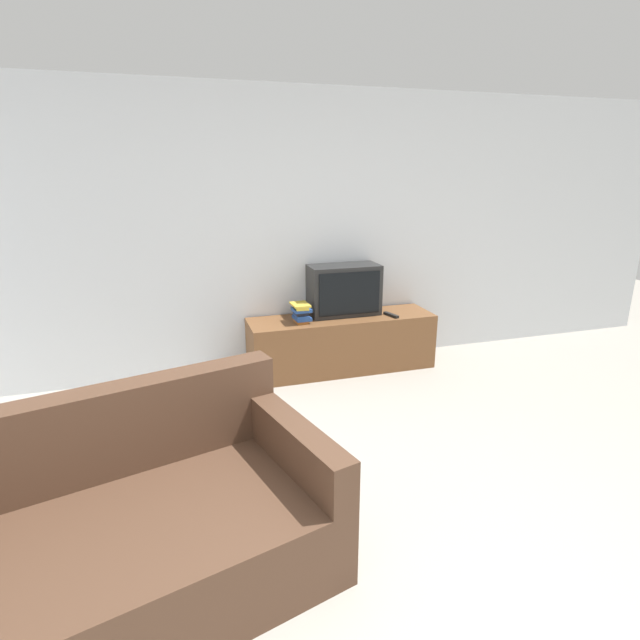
{
  "coord_description": "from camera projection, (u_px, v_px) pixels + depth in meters",
  "views": [
    {
      "loc": [
        -0.94,
        -1.56,
        1.89
      ],
      "look_at": [
        0.21,
        2.17,
        0.7
      ],
      "focal_mm": 28.0,
      "sensor_mm": 36.0,
      "label": 1
    }
  ],
  "objects": [
    {
      "name": "tv_stand",
      "position": [
        342.0,
        343.0,
        4.83
      ],
      "size": [
        1.79,
        0.49,
        0.53
      ],
      "color": "brown",
      "rests_on": "ground_plane"
    },
    {
      "name": "couch",
      "position": [
        86.0,
        552.0,
        2.18
      ],
      "size": [
        2.33,
        1.52,
        0.87
      ],
      "rotation": [
        0.0,
        0.0,
        0.26
      ],
      "color": "#4C3323",
      "rests_on": "ground_plane"
    },
    {
      "name": "remote_on_stand",
      "position": [
        391.0,
        315.0,
        4.78
      ],
      "size": [
        0.09,
        0.19,
        0.02
      ],
      "rotation": [
        0.0,
        0.0,
        0.27
      ],
      "color": "black",
      "rests_on": "tv_stand"
    },
    {
      "name": "wall_back",
      "position": [
        271.0,
        235.0,
        4.63
      ],
      "size": [
        9.0,
        0.06,
        2.6
      ],
      "color": "silver",
      "rests_on": "ground_plane"
    },
    {
      "name": "ground_plane",
      "position": [
        417.0,
        607.0,
        2.24
      ],
      "size": [
        14.0,
        14.0,
        0.0
      ],
      "primitive_type": "plane",
      "color": "#9E998E"
    },
    {
      "name": "television",
      "position": [
        344.0,
        290.0,
        4.78
      ],
      "size": [
        0.68,
        0.32,
        0.48
      ],
      "color": "black",
      "rests_on": "tv_stand"
    },
    {
      "name": "book_stack",
      "position": [
        301.0,
        312.0,
        4.56
      ],
      "size": [
        0.17,
        0.22,
        0.18
      ],
      "color": "#995623",
      "rests_on": "tv_stand"
    }
  ]
}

